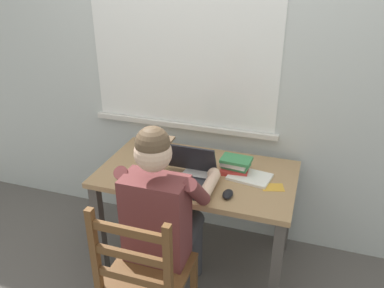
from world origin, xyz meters
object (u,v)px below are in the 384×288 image
object	(u,v)px
seated_person	(164,212)
wooden_chair	(145,277)
book_stack_main	(235,165)
coffee_mug_white	(162,155)
laptop	(185,175)
computer_mouse	(228,194)
coffee_mug_dark	(148,148)
landscape_photo_print	(273,187)
desk	(197,185)

from	to	relation	value
seated_person	wooden_chair	size ratio (longest dim) A/B	1.32
book_stack_main	wooden_chair	bearing A→B (deg)	-110.26
seated_person	wooden_chair	xyz separation A→B (m)	(-0.00, -0.28, -0.22)
coffee_mug_white	book_stack_main	distance (m)	0.50
laptop	coffee_mug_white	world-z (taller)	laptop
book_stack_main	coffee_mug_white	bearing A→B (deg)	-178.22
computer_mouse	book_stack_main	distance (m)	0.30
wooden_chair	coffee_mug_dark	size ratio (longest dim) A/B	8.09
computer_mouse	coffee_mug_white	world-z (taller)	coffee_mug_white
wooden_chair	book_stack_main	world-z (taller)	wooden_chair
wooden_chair	landscape_photo_print	bearing A→B (deg)	50.92
desk	coffee_mug_dark	xyz separation A→B (m)	(-0.40, 0.13, 0.16)
laptop	coffee_mug_white	distance (m)	0.31
coffee_mug_dark	coffee_mug_white	bearing A→B (deg)	-27.57
book_stack_main	landscape_photo_print	bearing A→B (deg)	-23.23
landscape_photo_print	book_stack_main	bearing A→B (deg)	140.62
desk	book_stack_main	world-z (taller)	book_stack_main
computer_mouse	landscape_photo_print	world-z (taller)	computer_mouse
desk	coffee_mug_white	bearing A→B (deg)	167.39
laptop	coffee_mug_white	bearing A→B (deg)	139.65
computer_mouse	coffee_mug_dark	xyz separation A→B (m)	(-0.65, 0.35, 0.04)
desk	seated_person	xyz separation A→B (m)	(-0.06, -0.43, 0.07)
wooden_chair	coffee_mug_dark	world-z (taller)	wooden_chair
desk	computer_mouse	world-z (taller)	computer_mouse
coffee_mug_dark	book_stack_main	bearing A→B (deg)	-4.77
coffee_mug_white	book_stack_main	world-z (taller)	same
desk	coffee_mug_dark	bearing A→B (deg)	162.17
coffee_mug_dark	landscape_photo_print	xyz separation A→B (m)	(0.89, -0.16, -0.05)
landscape_photo_print	coffee_mug_dark	bearing A→B (deg)	153.42
wooden_chair	coffee_mug_white	bearing A→B (deg)	105.15
seated_person	desk	bearing A→B (deg)	82.34
laptop	coffee_mug_dark	bearing A→B (deg)	143.75
seated_person	coffee_mug_white	distance (m)	0.54
coffee_mug_white	landscape_photo_print	world-z (taller)	coffee_mug_white
landscape_photo_print	seated_person	bearing A→B (deg)	-160.37
laptop	landscape_photo_print	xyz separation A→B (m)	(0.52, 0.11, -0.05)
book_stack_main	landscape_photo_print	size ratio (longest dim) A/B	1.54
desk	computer_mouse	size ratio (longest dim) A/B	12.57
desk	wooden_chair	world-z (taller)	wooden_chair
coffee_mug_white	laptop	bearing A→B (deg)	-40.35
wooden_chair	laptop	size ratio (longest dim) A/B	2.85
coffee_mug_white	coffee_mug_dark	bearing A→B (deg)	152.43
desk	laptop	xyz separation A→B (m)	(-0.03, -0.14, 0.15)
laptop	landscape_photo_print	size ratio (longest dim) A/B	2.54
desk	landscape_photo_print	distance (m)	0.50
wooden_chair	book_stack_main	size ratio (longest dim) A/B	4.68
computer_mouse	book_stack_main	bearing A→B (deg)	94.62
seated_person	computer_mouse	size ratio (longest dim) A/B	12.44
desk	book_stack_main	xyz separation A→B (m)	(0.23, 0.08, 0.15)
computer_mouse	desk	bearing A→B (deg)	139.55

